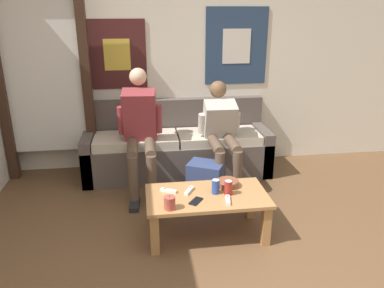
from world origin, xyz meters
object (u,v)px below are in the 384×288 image
(cell_phone, at_px, (196,201))
(person_seated_adult, at_px, (140,127))
(ceramic_bowl, at_px, (227,183))
(couch, at_px, (177,149))
(person_seated_teen, at_px, (222,131))
(backpack, at_px, (205,182))
(drink_can_red, at_px, (228,188))
(coffee_table, at_px, (207,202))
(drink_can_blue, at_px, (216,187))
(pillar_candle, at_px, (170,203))
(game_controller_far_center, at_px, (228,200))
(game_controller_near_right, at_px, (168,191))
(game_controller_near_left, at_px, (189,191))

(cell_phone, bearing_deg, person_seated_adult, 110.87)
(ceramic_bowl, xyz_separation_m, cell_phone, (-0.32, -0.24, -0.03))
(couch, xyz_separation_m, person_seated_teen, (0.45, -0.36, 0.31))
(person_seated_adult, height_order, backpack, person_seated_adult)
(backpack, bearing_deg, drink_can_red, -82.77)
(coffee_table, distance_m, person_seated_teen, 1.07)
(drink_can_blue, bearing_deg, pillar_candle, -152.69)
(drink_can_blue, bearing_deg, couch, 98.28)
(ceramic_bowl, distance_m, cell_phone, 0.40)
(ceramic_bowl, bearing_deg, game_controller_far_center, -102.18)
(backpack, relative_size, game_controller_far_center, 2.84)
(drink_can_blue, relative_size, cell_phone, 0.83)
(ceramic_bowl, bearing_deg, coffee_table, -147.14)
(couch, distance_m, pillar_candle, 1.55)
(person_seated_teen, relative_size, drink_can_red, 8.93)
(ceramic_bowl, xyz_separation_m, pillar_candle, (-0.53, -0.33, 0.02))
(person_seated_adult, bearing_deg, pillar_candle, -80.31)
(game_controller_near_right, bearing_deg, person_seated_teen, 53.88)
(drink_can_red, distance_m, game_controller_near_right, 0.51)
(couch, xyz_separation_m, game_controller_far_center, (0.26, -1.48, 0.10))
(person_seated_adult, height_order, pillar_candle, person_seated_adult)
(backpack, distance_m, ceramic_bowl, 0.54)
(coffee_table, bearing_deg, person_seated_adult, 118.13)
(backpack, xyz_separation_m, drink_can_blue, (-0.02, -0.60, 0.25))
(person_seated_teen, bearing_deg, cell_phone, -112.07)
(drink_can_red, bearing_deg, backpack, 97.23)
(backpack, bearing_deg, person_seated_teen, 56.89)
(ceramic_bowl, distance_m, drink_can_red, 0.16)
(drink_can_blue, bearing_deg, game_controller_near_right, 168.68)
(coffee_table, xyz_separation_m, drink_can_red, (0.18, -0.02, 0.13))
(backpack, distance_m, game_controller_near_right, 0.70)
(coffee_table, relative_size, drink_can_red, 8.20)
(game_controller_near_right, bearing_deg, couch, 80.94)
(person_seated_teen, relative_size, cell_phone, 7.43)
(person_seated_teen, distance_m, drink_can_red, 1.02)
(person_seated_adult, relative_size, backpack, 3.02)
(coffee_table, distance_m, game_controller_far_center, 0.22)
(game_controller_near_left, bearing_deg, coffee_table, -25.64)
(person_seated_teen, relative_size, game_controller_far_center, 7.49)
(game_controller_near_right, xyz_separation_m, cell_phone, (0.21, -0.20, -0.01))
(couch, distance_m, game_controller_near_right, 1.27)
(person_seated_adult, xyz_separation_m, ceramic_bowl, (0.74, -0.86, -0.27))
(person_seated_adult, relative_size, game_controller_near_right, 8.85)
(pillar_candle, bearing_deg, game_controller_near_right, 87.56)
(cell_phone, bearing_deg, drink_can_blue, 33.59)
(couch, bearing_deg, pillar_candle, -97.83)
(pillar_candle, distance_m, drink_can_blue, 0.45)
(drink_can_red, distance_m, game_controller_near_left, 0.33)
(pillar_candle, height_order, game_controller_far_center, pillar_candle)
(game_controller_near_right, bearing_deg, pillar_candle, -92.44)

